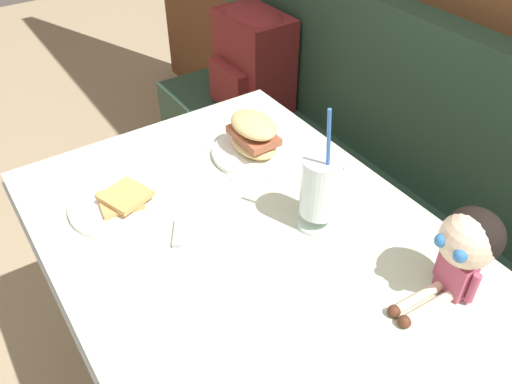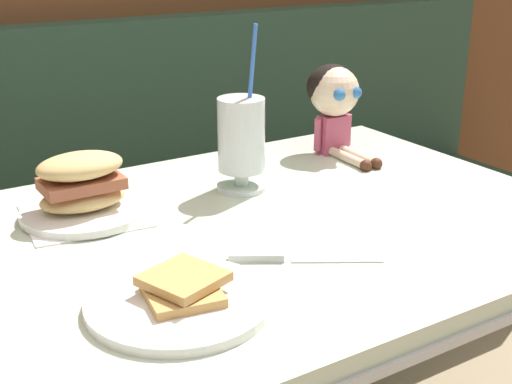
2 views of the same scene
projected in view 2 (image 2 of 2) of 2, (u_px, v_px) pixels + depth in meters
The scene contains 7 objects.
booth_bench at pixel (137, 286), 1.86m from camera, with size 2.60×0.48×1.00m.
diner_table at pixel (266, 319), 1.28m from camera, with size 1.11×0.81×0.74m.
toast_plate at pixel (180, 298), 0.93m from camera, with size 0.25×0.25×0.04m.
milkshake_glass at pixel (241, 139), 1.32m from camera, with size 0.10×0.10×0.32m.
sandwich_plate at pixel (82, 192), 1.21m from camera, with size 0.22×0.22×0.12m.
butter_knife at pixel (279, 258), 1.06m from camera, with size 0.21×0.14×0.01m.
seated_doll at pixel (334, 96), 1.54m from camera, with size 0.12×0.22×0.20m.
Camera 2 is at (-0.61, -0.76, 1.21)m, focal length 49.19 mm.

